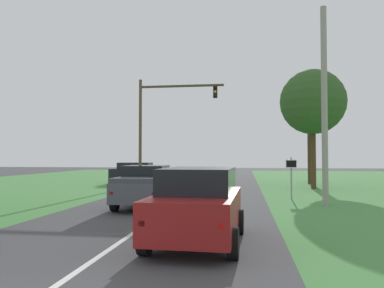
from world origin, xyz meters
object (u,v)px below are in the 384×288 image
object	(u,v)px
keep_moving_sign	(291,172)
utility_pole_right	(324,105)
red_suv_near	(198,204)
oak_tree_right	(313,102)
extra_tree_1	(309,103)
traffic_light	(160,116)
crossing_suv_far	(137,173)
pickup_truck_lead	(147,186)

from	to	relation	value
keep_moving_sign	utility_pole_right	bearing A→B (deg)	-64.47
red_suv_near	keep_moving_sign	distance (m)	11.53
oak_tree_right	extra_tree_1	distance (m)	4.92
red_suv_near	utility_pole_right	distance (m)	10.35
traffic_light	crossing_suv_far	size ratio (longest dim) A/B	1.88
traffic_light	keep_moving_sign	distance (m)	13.02
red_suv_near	utility_pole_right	size ratio (longest dim) A/B	0.49
red_suv_near	oak_tree_right	bearing A→B (deg)	71.12
keep_moving_sign	extra_tree_1	size ratio (longest dim) A/B	0.26
keep_moving_sign	extra_tree_1	xyz separation A→B (m)	(2.90, 11.65, 5.35)
pickup_truck_lead	crossing_suv_far	world-z (taller)	pickup_truck_lead
red_suv_near	crossing_suv_far	bearing A→B (deg)	110.58
keep_moving_sign	utility_pole_right	distance (m)	4.35
keep_moving_sign	extra_tree_1	distance (m)	13.14
oak_tree_right	extra_tree_1	bearing A→B (deg)	83.45
crossing_suv_far	utility_pole_right	world-z (taller)	utility_pole_right
red_suv_near	keep_moving_sign	bearing A→B (deg)	71.21
oak_tree_right	utility_pole_right	xyz separation A→B (m)	(-1.10, -9.39, -1.49)
traffic_light	crossing_suv_far	bearing A→B (deg)	143.90
pickup_truck_lead	utility_pole_right	distance (m)	9.12
red_suv_near	traffic_light	xyz separation A→B (m)	(-5.48, 19.18, 4.48)
pickup_truck_lead	keep_moving_sign	world-z (taller)	keep_moving_sign
crossing_suv_far	oak_tree_right	bearing A→B (deg)	-13.01
keep_moving_sign	crossing_suv_far	bearing A→B (deg)	139.12
traffic_light	extra_tree_1	size ratio (longest dim) A/B	0.99
oak_tree_right	utility_pole_right	bearing A→B (deg)	-96.71
crossing_suv_far	utility_pole_right	distance (m)	18.36
keep_moving_sign	extra_tree_1	world-z (taller)	extra_tree_1
extra_tree_1	utility_pole_right	bearing A→B (deg)	-96.65
red_suv_near	keep_moving_sign	size ratio (longest dim) A/B	2.04
traffic_light	oak_tree_right	distance (m)	11.65
pickup_truck_lead	utility_pole_right	size ratio (longest dim) A/B	0.59
keep_moving_sign	extra_tree_1	bearing A→B (deg)	76.01
pickup_truck_lead	oak_tree_right	distance (m)	15.25
extra_tree_1	oak_tree_right	bearing A→B (deg)	-96.55
pickup_truck_lead	oak_tree_right	bearing A→B (deg)	49.64
utility_pole_right	oak_tree_right	bearing A→B (deg)	83.29
traffic_light	oak_tree_right	size ratio (longest dim) A/B	0.99
oak_tree_right	crossing_suv_far	bearing A→B (deg)	166.99
keep_moving_sign	oak_tree_right	size ratio (longest dim) A/B	0.26
pickup_truck_lead	crossing_suv_far	bearing A→B (deg)	108.16
utility_pole_right	traffic_light	bearing A→B (deg)	133.80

